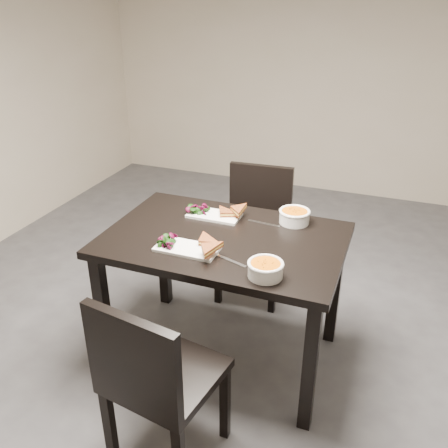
% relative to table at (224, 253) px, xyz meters
% --- Properties ---
extents(ground, '(5.00, 5.00, 0.00)m').
position_rel_table_xyz_m(ground, '(0.30, 0.19, -0.65)').
color(ground, '#47474C').
rests_on(ground, ground).
extents(room_shell, '(5.02, 5.02, 2.81)m').
position_rel_table_xyz_m(room_shell, '(0.30, 0.19, 1.18)').
color(room_shell, beige).
rests_on(room_shell, ground).
extents(table, '(1.20, 0.80, 0.75)m').
position_rel_table_xyz_m(table, '(0.00, 0.00, 0.00)').
color(table, black).
rests_on(table, ground).
extents(chair_near, '(0.48, 0.48, 0.85)m').
position_rel_table_xyz_m(chair_near, '(-0.01, -0.75, -0.17)').
color(chair_near, black).
rests_on(chair_near, ground).
extents(chair_far, '(0.45, 0.45, 0.85)m').
position_rel_table_xyz_m(chair_far, '(-0.05, 0.72, -0.17)').
color(chair_far, black).
rests_on(chair_far, ground).
extents(plate_near, '(0.30, 0.15, 0.02)m').
position_rel_table_xyz_m(plate_near, '(-0.12, -0.19, 0.11)').
color(plate_near, white).
rests_on(plate_near, table).
extents(sandwich_near, '(0.17, 0.14, 0.05)m').
position_rel_table_xyz_m(sandwich_near, '(-0.05, -0.18, 0.14)').
color(sandwich_near, '#A25022').
rests_on(sandwich_near, plate_near).
extents(salad_near, '(0.09, 0.08, 0.04)m').
position_rel_table_xyz_m(salad_near, '(-0.22, -0.19, 0.13)').
color(salad_near, black).
rests_on(salad_near, plate_near).
extents(soup_bowl_near, '(0.16, 0.16, 0.07)m').
position_rel_table_xyz_m(soup_bowl_near, '(0.30, -0.29, 0.14)').
color(soup_bowl_near, white).
rests_on(soup_bowl_near, table).
extents(cutlery_near, '(0.18, 0.07, 0.00)m').
position_rel_table_xyz_m(cutlery_near, '(0.11, -0.22, 0.10)').
color(cutlery_near, silver).
rests_on(cutlery_near, table).
extents(plate_far, '(0.29, 0.14, 0.01)m').
position_rel_table_xyz_m(plate_far, '(-0.13, 0.20, 0.11)').
color(plate_far, white).
rests_on(plate_far, table).
extents(sandwich_far, '(0.17, 0.16, 0.05)m').
position_rel_table_xyz_m(sandwich_far, '(-0.07, 0.19, 0.14)').
color(sandwich_far, '#A25022').
rests_on(sandwich_far, plate_far).
extents(salad_far, '(0.09, 0.08, 0.04)m').
position_rel_table_xyz_m(salad_far, '(-0.23, 0.20, 0.13)').
color(salad_far, black).
rests_on(salad_far, plate_far).
extents(soup_bowl_far, '(0.17, 0.17, 0.07)m').
position_rel_table_xyz_m(soup_bowl_far, '(0.29, 0.28, 0.14)').
color(soup_bowl_far, white).
rests_on(soup_bowl_far, table).
extents(cutlery_far, '(0.18, 0.03, 0.00)m').
position_rel_table_xyz_m(cutlery_far, '(0.15, 0.21, 0.10)').
color(cutlery_far, silver).
rests_on(cutlery_far, table).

